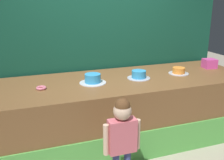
{
  "coord_description": "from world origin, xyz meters",
  "views": [
    {
      "loc": [
        -1.22,
        -2.63,
        1.97
      ],
      "look_at": [
        -0.14,
        0.38,
        1.0
      ],
      "focal_mm": 42.03,
      "sensor_mm": 36.0,
      "label": 1
    }
  ],
  "objects_px": {
    "child_figure": "(122,133)",
    "donut": "(41,88)",
    "cake_center_left": "(93,79)",
    "pink_box": "(209,63)",
    "cake_far_right": "(179,71)",
    "cake_center_right": "(139,75)"
  },
  "relations": [
    {
      "from": "pink_box",
      "to": "cake_center_left",
      "type": "relative_size",
      "value": 0.55
    },
    {
      "from": "child_figure",
      "to": "cake_center_right",
      "type": "xyz_separation_m",
      "value": [
        0.65,
        0.99,
        0.29
      ]
    },
    {
      "from": "cake_far_right",
      "to": "donut",
      "type": "bearing_deg",
      "value": -178.9
    },
    {
      "from": "cake_center_right",
      "to": "cake_far_right",
      "type": "distance_m",
      "value": 0.67
    },
    {
      "from": "pink_box",
      "to": "cake_center_right",
      "type": "xyz_separation_m",
      "value": [
        -1.34,
        -0.16,
        -0.02
      ]
    },
    {
      "from": "cake_center_right",
      "to": "cake_far_right",
      "type": "relative_size",
      "value": 1.07
    },
    {
      "from": "pink_box",
      "to": "cake_far_right",
      "type": "bearing_deg",
      "value": -168.52
    },
    {
      "from": "donut",
      "to": "cake_center_right",
      "type": "distance_m",
      "value": 1.34
    },
    {
      "from": "child_figure",
      "to": "pink_box",
      "type": "relative_size",
      "value": 5.36
    },
    {
      "from": "cake_center_left",
      "to": "cake_far_right",
      "type": "distance_m",
      "value": 1.34
    },
    {
      "from": "cake_far_right",
      "to": "cake_center_left",
      "type": "bearing_deg",
      "value": -179.38
    },
    {
      "from": "child_figure",
      "to": "cake_center_left",
      "type": "distance_m",
      "value": 1.04
    },
    {
      "from": "cake_center_right",
      "to": "pink_box",
      "type": "bearing_deg",
      "value": 6.75
    },
    {
      "from": "child_figure",
      "to": "cake_far_right",
      "type": "bearing_deg",
      "value": 37.54
    },
    {
      "from": "pink_box",
      "to": "cake_far_right",
      "type": "height_order",
      "value": "pink_box"
    },
    {
      "from": "child_figure",
      "to": "donut",
      "type": "distance_m",
      "value": 1.22
    },
    {
      "from": "cake_center_left",
      "to": "cake_far_right",
      "type": "xyz_separation_m",
      "value": [
        1.34,
        0.01,
        -0.01
      ]
    },
    {
      "from": "pink_box",
      "to": "donut",
      "type": "xyz_separation_m",
      "value": [
        -2.68,
        -0.17,
        -0.06
      ]
    },
    {
      "from": "donut",
      "to": "cake_center_left",
      "type": "relative_size",
      "value": 0.36
    },
    {
      "from": "child_figure",
      "to": "pink_box",
      "type": "xyz_separation_m",
      "value": [
        1.99,
        1.15,
        0.31
      ]
    },
    {
      "from": "child_figure",
      "to": "cake_center_left",
      "type": "height_order",
      "value": "child_figure"
    },
    {
      "from": "child_figure",
      "to": "donut",
      "type": "relative_size",
      "value": 8.25
    }
  ]
}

